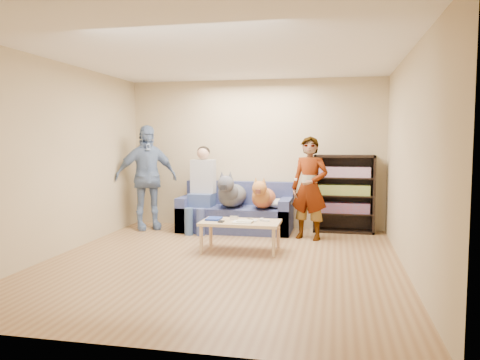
% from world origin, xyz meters
% --- Properties ---
extents(ground, '(5.00, 5.00, 0.00)m').
position_xyz_m(ground, '(0.00, 0.00, 0.00)').
color(ground, olive).
rests_on(ground, ground).
extents(ceiling, '(5.00, 5.00, 0.00)m').
position_xyz_m(ceiling, '(0.00, 0.00, 2.60)').
color(ceiling, white).
rests_on(ceiling, ground).
extents(wall_back, '(4.50, 0.00, 4.50)m').
position_xyz_m(wall_back, '(0.00, 2.50, 1.30)').
color(wall_back, tan).
rests_on(wall_back, ground).
extents(wall_front, '(4.50, 0.00, 4.50)m').
position_xyz_m(wall_front, '(0.00, -2.50, 1.30)').
color(wall_front, tan).
rests_on(wall_front, ground).
extents(wall_left, '(0.00, 5.00, 5.00)m').
position_xyz_m(wall_left, '(-2.25, 0.00, 1.30)').
color(wall_left, tan).
rests_on(wall_left, ground).
extents(wall_right, '(0.00, 5.00, 5.00)m').
position_xyz_m(wall_right, '(2.25, 0.00, 1.30)').
color(wall_right, tan).
rests_on(wall_right, ground).
extents(blanket, '(0.44, 0.37, 0.15)m').
position_xyz_m(blanket, '(0.49, 1.99, 0.50)').
color(blanket, '#B4B4B9').
rests_on(blanket, sofa).
extents(person_standing_right, '(0.68, 0.55, 1.61)m').
position_xyz_m(person_standing_right, '(1.02, 1.64, 0.80)').
color(person_standing_right, gray).
rests_on(person_standing_right, ground).
extents(person_standing_left, '(1.12, 0.96, 1.80)m').
position_xyz_m(person_standing_left, '(-1.80, 1.90, 0.90)').
color(person_standing_left, '#7991C2').
rests_on(person_standing_left, ground).
extents(held_controller, '(0.04, 0.11, 0.03)m').
position_xyz_m(held_controller, '(0.82, 1.44, 0.95)').
color(held_controller, white).
rests_on(held_controller, person_standing_right).
extents(notebook_blue, '(0.20, 0.26, 0.03)m').
position_xyz_m(notebook_blue, '(-0.28, 0.71, 0.43)').
color(notebook_blue, navy).
rests_on(notebook_blue, coffee_table).
extents(papers, '(0.26, 0.20, 0.02)m').
position_xyz_m(papers, '(0.17, 0.56, 0.43)').
color(papers, white).
rests_on(papers, coffee_table).
extents(magazine, '(0.22, 0.17, 0.01)m').
position_xyz_m(magazine, '(0.20, 0.58, 0.44)').
color(magazine, beige).
rests_on(magazine, coffee_table).
extents(camera_silver, '(0.11, 0.06, 0.05)m').
position_xyz_m(camera_silver, '(-0.00, 0.78, 0.45)').
color(camera_silver, silver).
rests_on(camera_silver, coffee_table).
extents(controller_a, '(0.04, 0.13, 0.03)m').
position_xyz_m(controller_a, '(0.40, 0.76, 0.43)').
color(controller_a, silver).
rests_on(controller_a, coffee_table).
extents(controller_b, '(0.09, 0.06, 0.03)m').
position_xyz_m(controller_b, '(0.48, 0.68, 0.43)').
color(controller_b, white).
rests_on(controller_b, coffee_table).
extents(headphone_cup_a, '(0.07, 0.07, 0.02)m').
position_xyz_m(headphone_cup_a, '(0.32, 0.64, 0.43)').
color(headphone_cup_a, silver).
rests_on(headphone_cup_a, coffee_table).
extents(headphone_cup_b, '(0.07, 0.07, 0.02)m').
position_xyz_m(headphone_cup_b, '(0.32, 0.72, 0.43)').
color(headphone_cup_b, white).
rests_on(headphone_cup_b, coffee_table).
extents(pen_orange, '(0.13, 0.06, 0.01)m').
position_xyz_m(pen_orange, '(0.10, 0.50, 0.42)').
color(pen_orange, '#C25F1B').
rests_on(pen_orange, coffee_table).
extents(pen_black, '(0.13, 0.08, 0.01)m').
position_xyz_m(pen_black, '(0.24, 0.84, 0.42)').
color(pen_black, black).
rests_on(pen_black, coffee_table).
extents(wallet, '(0.07, 0.12, 0.02)m').
position_xyz_m(wallet, '(-0.13, 0.54, 0.43)').
color(wallet, black).
rests_on(wallet, coffee_table).
extents(sofa, '(1.90, 0.85, 0.82)m').
position_xyz_m(sofa, '(-0.25, 2.10, 0.28)').
color(sofa, '#515B93').
rests_on(sofa, ground).
extents(person_seated, '(0.40, 0.73, 1.47)m').
position_xyz_m(person_seated, '(-0.83, 1.97, 0.77)').
color(person_seated, '#3B5382').
rests_on(person_seated, sofa).
extents(dog_gray, '(0.44, 1.26, 0.64)m').
position_xyz_m(dog_gray, '(-0.29, 1.90, 0.65)').
color(dog_gray, '#51555C').
rests_on(dog_gray, sofa).
extents(dog_tan, '(0.38, 1.15, 0.55)m').
position_xyz_m(dog_tan, '(0.25, 1.88, 0.62)').
color(dog_tan, '#AF5635').
rests_on(dog_tan, sofa).
extents(coffee_table, '(1.10, 0.60, 0.42)m').
position_xyz_m(coffee_table, '(0.12, 0.66, 0.37)').
color(coffee_table, '#D2BC81').
rests_on(coffee_table, ground).
extents(bookshelf, '(1.00, 0.34, 1.30)m').
position_xyz_m(bookshelf, '(1.55, 2.33, 0.68)').
color(bookshelf, black).
rests_on(bookshelf, ground).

